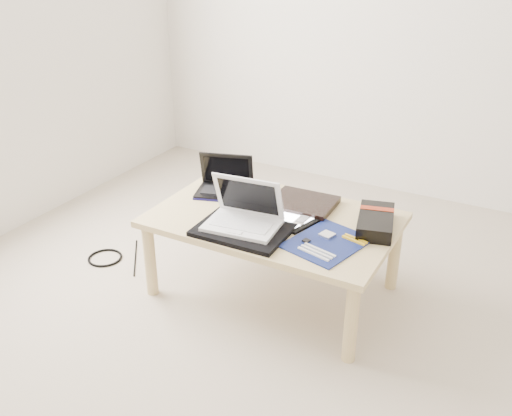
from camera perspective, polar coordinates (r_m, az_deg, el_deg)
The scene contains 13 objects.
ground at distance 2.31m, azimuth 3.94°, elevation -17.36°, with size 4.00×4.00×0.00m, color #B0A28F.
coffee_table at distance 2.64m, azimuth 1.78°, elevation -1.84°, with size 1.10×0.70×0.40m.
book at distance 2.72m, azimuth 4.72°, elevation 0.49°, with size 0.31×0.26×0.03m.
netbook at distance 2.85m, azimuth -3.14°, elevation 2.36°, with size 0.32×0.27×0.19m.
tablet at distance 2.61m, azimuth 3.20°, elevation -0.88°, with size 0.31×0.26×0.01m.
remote at distance 2.61m, azimuth 5.13°, elevation -0.84°, with size 0.06×0.20×0.02m.
neoprene_sleeve at distance 2.48m, azimuth -1.33°, elevation -2.21°, with size 0.40×0.29×0.02m, color black.
white_laptop at distance 2.49m, azimuth -1.19°, elevation -0.71°, with size 0.34×0.26×0.22m.
motherboard at distance 2.42m, azimuth 7.13°, elevation -3.45°, with size 0.34×0.39×0.02m.
gpu_box at distance 2.56m, azimuth 11.87°, elevation -1.33°, with size 0.22×0.33×0.07m.
cable_coil at distance 2.67m, azimuth -1.77°, elevation -0.14°, with size 0.11×0.11×0.01m, color black.
floor_cable_coil at distance 3.17m, azimuth -14.86°, elevation -4.84°, with size 0.18×0.18×0.01m, color black.
floor_cable_trail at distance 3.14m, azimuth -11.97°, elevation -4.85°, with size 0.01×0.01×0.37m, color black.
Camera 1 is at (0.67, -1.54, 1.59)m, focal length 40.00 mm.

